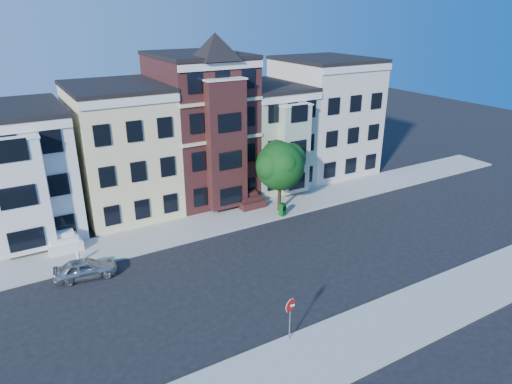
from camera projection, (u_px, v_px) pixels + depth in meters
ground at (294, 262)px, 30.17m from camera, size 120.00×120.00×0.00m
far_sidewalk at (237, 217)px, 36.56m from camera, size 60.00×4.00×0.15m
near_sidewalk at (381, 329)px, 23.73m from camera, size 60.00×4.00×0.15m
house_white at (12, 173)px, 33.10m from camera, size 8.00×9.00×9.00m
house_yellow at (121, 151)px, 36.67m from camera, size 7.00×9.00×10.00m
house_brown at (201, 128)px, 39.58m from camera, size 7.00×9.00×12.00m
house_green at (264, 135)px, 43.18m from camera, size 6.00×9.00×9.00m
house_cream at (323, 117)px, 46.09m from camera, size 8.00×9.00×11.00m
street_tree at (280, 169)px, 36.33m from camera, size 7.22×7.22×7.16m
parked_car at (85, 268)px, 28.23m from camera, size 3.91×2.04×1.27m
newspaper_box at (283, 210)px, 36.51m from camera, size 0.57×0.53×1.03m
fire_hydrant at (78, 258)px, 29.81m from camera, size 0.26×0.26×0.63m
stop_sign at (290, 317)px, 22.39m from camera, size 0.75×0.15×2.70m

